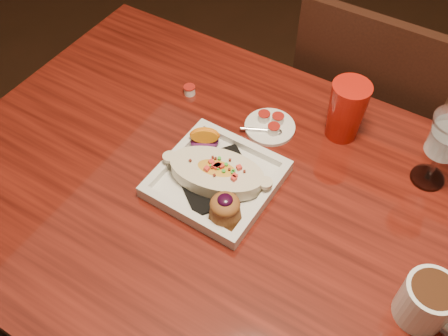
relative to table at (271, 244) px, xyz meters
The scene contains 8 objects.
table is the anchor object (origin of this frame).
chair_far 0.65m from the table, 90.00° to the left, with size 0.42×0.42×0.93m.
plate 0.19m from the table, behind, with size 0.25×0.25×0.08m.
coffee_mug 0.35m from the table, ahead, with size 0.13×0.09×0.10m.
goblet 0.42m from the table, 48.90° to the left, with size 0.09×0.09×0.18m.
saucer 0.28m from the table, 120.45° to the left, with size 0.12×0.12×0.08m.
creamer_loose 0.44m from the table, 148.00° to the left, with size 0.03×0.03×0.02m.
red_tumbler 0.34m from the table, 86.31° to the left, with size 0.09×0.09×0.15m, color red.
Camera 1 is at (0.20, -0.53, 1.60)m, focal length 40.00 mm.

